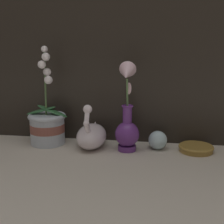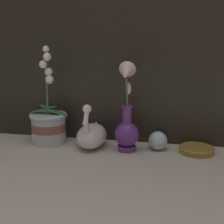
{
  "view_description": "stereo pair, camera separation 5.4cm",
  "coord_description": "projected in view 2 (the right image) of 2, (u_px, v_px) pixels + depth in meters",
  "views": [
    {
      "loc": [
        0.16,
        -1.06,
        0.41
      ],
      "look_at": [
        -0.02,
        0.1,
        0.15
      ],
      "focal_mm": 50.0,
      "sensor_mm": 36.0,
      "label": 1
    },
    {
      "loc": [
        0.21,
        -1.05,
        0.41
      ],
      "look_at": [
        -0.02,
        0.1,
        0.15
      ],
      "focal_mm": 50.0,
      "sensor_mm": 36.0,
      "label": 2
    }
  ],
  "objects": [
    {
      "name": "amber_dish",
      "position": [
        197.0,
        149.0,
        1.19
      ],
      "size": [
        0.13,
        0.13,
        0.02
      ],
      "color": "olive",
      "rests_on": "ground_plane"
    },
    {
      "name": "glass_sphere",
      "position": [
        158.0,
        141.0,
        1.22
      ],
      "size": [
        0.07,
        0.07,
        0.07
      ],
      "color": "silver",
      "rests_on": "ground_plane"
    },
    {
      "name": "ground_plane",
      "position": [
        112.0,
        158.0,
        1.14
      ],
      "size": [
        2.8,
        2.8,
        0.0
      ],
      "primitive_type": "plane",
      "color": "#BCB2A3"
    },
    {
      "name": "swan_figurine",
      "position": [
        92.0,
        134.0,
        1.24
      ],
      "size": [
        0.12,
        0.2,
        0.19
      ],
      "color": "white",
      "rests_on": "ground_plane"
    },
    {
      "name": "blue_vase",
      "position": [
        127.0,
        121.0,
        1.18
      ],
      "size": [
        0.09,
        0.13,
        0.35
      ],
      "color": "#602D7F",
      "rests_on": "ground_plane"
    },
    {
      "name": "orchid_potted_plant",
      "position": [
        49.0,
        123.0,
        1.29
      ],
      "size": [
        0.18,
        0.15,
        0.4
      ],
      "color": "#B2BCCC",
      "rests_on": "ground_plane"
    }
  ]
}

